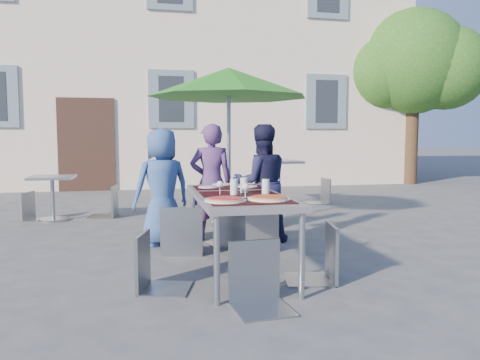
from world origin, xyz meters
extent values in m
plane|color=#464648|center=(0.00, 0.00, 0.00)|extent=(90.00, 90.00, 0.00)
cube|color=beige|center=(0.00, 11.50, 3.50)|extent=(13.00, 8.00, 7.00)
cube|color=#38231A|center=(-2.00, 7.47, 1.10)|extent=(1.30, 0.06, 2.20)
cube|color=slate|center=(0.00, 7.47, 2.20)|extent=(1.10, 0.06, 1.40)
cube|color=#262B33|center=(0.00, 7.45, 2.20)|extent=(0.60, 0.04, 1.10)
cube|color=slate|center=(4.00, 7.47, 2.20)|extent=(1.10, 0.06, 1.40)
cube|color=#262B33|center=(4.00, 7.45, 2.20)|extent=(0.60, 0.04, 1.10)
cylinder|color=#442E1D|center=(6.50, 7.50, 1.40)|extent=(0.36, 0.36, 2.80)
sphere|color=#205115|center=(6.50, 7.50, 3.30)|extent=(2.80, 2.80, 2.80)
sphere|color=#205115|center=(5.70, 7.80, 3.00)|extent=(2.00, 2.00, 2.00)
sphere|color=#205115|center=(7.20, 7.10, 3.10)|extent=(2.20, 2.20, 2.20)
sphere|color=#205115|center=(6.70, 8.10, 3.80)|extent=(1.80, 1.80, 1.80)
cube|color=#45454A|center=(0.20, 0.20, 0.72)|extent=(0.80, 1.85, 0.05)
cylinder|color=#93979E|center=(-0.14, -0.67, 0.35)|extent=(0.05, 0.05, 0.70)
cylinder|color=#93979E|center=(0.54, -0.67, 0.35)|extent=(0.05, 0.05, 0.70)
cylinder|color=#93979E|center=(-0.14, 1.06, 0.35)|extent=(0.05, 0.05, 0.70)
cylinder|color=#93979E|center=(0.54, 1.06, 0.35)|extent=(0.05, 0.05, 0.70)
cube|color=black|center=(0.20, -0.35, 0.75)|extent=(0.70, 0.42, 0.01)
cube|color=black|center=(0.20, 0.20, 0.75)|extent=(0.70, 0.42, 0.01)
cube|color=black|center=(0.20, 0.75, 0.75)|extent=(0.70, 0.42, 0.01)
cylinder|color=white|center=(-0.02, -0.32, 0.76)|extent=(0.35, 0.35, 0.01)
cylinder|color=#B17B4F|center=(-0.02, -0.32, 0.77)|extent=(0.31, 0.31, 0.01)
cylinder|color=#9C0F11|center=(-0.02, -0.32, 0.78)|extent=(0.27, 0.27, 0.01)
cylinder|color=white|center=(0.37, -0.30, 0.76)|extent=(0.37, 0.37, 0.01)
cylinder|color=#B17B4F|center=(0.37, -0.30, 0.77)|extent=(0.33, 0.33, 0.01)
cylinder|color=#A1140B|center=(0.37, -0.30, 0.78)|extent=(0.28, 0.28, 0.01)
cylinder|color=silver|center=(0.14, 0.09, 0.82)|extent=(0.07, 0.07, 0.15)
cylinder|color=silver|center=(0.26, 0.21, 0.82)|extent=(0.07, 0.07, 0.15)
cylinder|color=silver|center=(0.43, 0.04, 0.82)|extent=(0.07, 0.07, 0.15)
cylinder|color=silver|center=(0.01, 0.14, 0.75)|extent=(0.06, 0.06, 0.00)
cylinder|color=silver|center=(0.01, 0.14, 0.79)|extent=(0.01, 0.01, 0.08)
sphere|color=silver|center=(0.01, 0.14, 0.85)|extent=(0.06, 0.06, 0.06)
cylinder|color=silver|center=(0.20, -0.12, 0.75)|extent=(0.06, 0.06, 0.00)
cylinder|color=silver|center=(0.20, -0.12, 0.79)|extent=(0.01, 0.01, 0.08)
sphere|color=silver|center=(0.20, -0.12, 0.85)|extent=(0.06, 0.06, 0.06)
cylinder|color=white|center=(-0.01, 0.76, 0.76)|extent=(0.22, 0.22, 0.01)
cube|color=#ABAEB3|center=(0.13, 0.76, 0.76)|extent=(0.02, 0.18, 0.00)
cylinder|color=white|center=(0.40, 0.73, 0.76)|extent=(0.22, 0.22, 0.01)
cube|color=#ABAEB3|center=(0.54, 0.73, 0.76)|extent=(0.02, 0.18, 0.00)
cylinder|color=white|center=(0.18, 1.00, 0.76)|extent=(0.22, 0.22, 0.01)
cube|color=#ABAEB3|center=(0.32, 1.00, 0.76)|extent=(0.02, 0.18, 0.00)
imported|color=#345691|center=(-0.47, 1.46, 0.70)|extent=(0.78, 0.63, 1.39)
imported|color=#533369|center=(0.14, 1.62, 0.72)|extent=(0.57, 0.41, 1.45)
imported|color=#1A1A3A|center=(0.73, 1.43, 0.72)|extent=(0.70, 0.41, 1.44)
cube|color=gray|center=(-0.25, 1.07, 0.48)|extent=(0.52, 0.52, 0.03)
cube|color=gray|center=(-0.29, 0.86, 0.75)|extent=(0.45, 0.11, 0.54)
cylinder|color=gray|center=(-0.03, 1.22, 0.24)|extent=(0.02, 0.02, 0.47)
cylinder|color=gray|center=(-0.41, 1.29, 0.24)|extent=(0.02, 0.02, 0.47)
cylinder|color=gray|center=(-0.10, 0.84, 0.24)|extent=(0.02, 0.02, 0.47)
cylinder|color=gray|center=(-0.48, 0.91, 0.24)|extent=(0.02, 0.02, 0.47)
cube|color=gray|center=(0.26, 1.34, 0.41)|extent=(0.48, 0.48, 0.03)
cube|color=gray|center=(0.31, 1.17, 0.64)|extent=(0.37, 0.14, 0.46)
cylinder|color=gray|center=(0.37, 1.55, 0.20)|extent=(0.02, 0.02, 0.40)
cylinder|color=gray|center=(0.05, 1.45, 0.20)|extent=(0.02, 0.02, 0.40)
cylinder|color=gray|center=(0.46, 1.23, 0.20)|extent=(0.02, 0.02, 0.40)
cylinder|color=gray|center=(0.15, 1.14, 0.20)|extent=(0.02, 0.02, 0.40)
cube|color=gray|center=(0.66, 1.05, 0.40)|extent=(0.46, 0.46, 0.03)
cube|color=gray|center=(0.61, 0.88, 0.62)|extent=(0.37, 0.13, 0.44)
cylinder|color=gray|center=(0.86, 1.16, 0.20)|extent=(0.02, 0.02, 0.39)
cylinder|color=gray|center=(0.55, 1.25, 0.20)|extent=(0.02, 0.02, 0.39)
cylinder|color=gray|center=(0.77, 0.86, 0.20)|extent=(0.02, 0.02, 0.39)
cylinder|color=gray|center=(0.46, 0.95, 0.20)|extent=(0.02, 0.02, 0.39)
cube|color=gray|center=(-0.51, -0.22, 0.43)|extent=(0.50, 0.50, 0.03)
cube|color=gray|center=(-0.70, -0.17, 0.67)|extent=(0.13, 0.40, 0.48)
cylinder|color=gray|center=(-0.39, -0.43, 0.21)|extent=(0.02, 0.02, 0.42)
cylinder|color=gray|center=(-0.30, -0.09, 0.21)|extent=(0.02, 0.02, 0.42)
cylinder|color=gray|center=(-0.72, -0.34, 0.21)|extent=(0.02, 0.02, 0.42)
cylinder|color=gray|center=(-0.63, -0.01, 0.21)|extent=(0.02, 0.02, 0.42)
cube|color=gray|center=(0.76, -0.22, 0.46)|extent=(0.50, 0.50, 0.03)
cube|color=gray|center=(0.96, -0.26, 0.71)|extent=(0.11, 0.43, 0.51)
cylinder|color=gray|center=(0.61, -0.01, 0.22)|extent=(0.02, 0.02, 0.45)
cylinder|color=gray|center=(0.55, -0.37, 0.22)|extent=(0.02, 0.02, 0.45)
cylinder|color=gray|center=(0.97, -0.07, 0.22)|extent=(0.02, 0.02, 0.45)
cylinder|color=gray|center=(0.91, -0.43, 0.22)|extent=(0.02, 0.02, 0.45)
cube|color=gray|center=(0.17, -0.84, 0.44)|extent=(0.45, 0.45, 0.03)
cube|color=gray|center=(0.16, -0.65, 0.69)|extent=(0.41, 0.07, 0.49)
cylinder|color=gray|center=(0.01, -1.03, 0.22)|extent=(0.02, 0.02, 0.43)
cylinder|color=gray|center=(0.37, -1.00, 0.22)|extent=(0.02, 0.02, 0.43)
cylinder|color=gray|center=(-0.02, -0.68, 0.22)|extent=(0.02, 0.02, 0.43)
cylinder|color=gray|center=(0.33, -0.65, 0.22)|extent=(0.02, 0.02, 0.43)
cylinder|color=#ABAEB3|center=(0.50, 2.34, 0.05)|extent=(0.50, 0.50, 0.09)
cylinder|color=#93979E|center=(0.50, 2.34, 1.04)|extent=(0.06, 0.06, 2.08)
cone|color=#227C1B|center=(0.50, 2.34, 2.04)|extent=(2.25, 2.25, 0.41)
cylinder|color=#ABAEB3|center=(-2.05, 3.43, 0.02)|extent=(0.44, 0.44, 0.04)
cylinder|color=#93979E|center=(-2.05, 3.43, 0.32)|extent=(0.06, 0.06, 0.64)
cube|color=#93979E|center=(-2.05, 3.43, 0.67)|extent=(0.64, 0.64, 0.04)
cube|color=gray|center=(-2.27, 3.47, 0.40)|extent=(0.47, 0.47, 0.03)
cube|color=gray|center=(-2.44, 3.53, 0.62)|extent=(0.14, 0.36, 0.44)
cylinder|color=gray|center=(-2.17, 3.27, 0.19)|extent=(0.02, 0.02, 0.39)
cylinder|color=gray|center=(-2.07, 3.57, 0.19)|extent=(0.02, 0.02, 0.39)
cylinder|color=gray|center=(-2.47, 3.37, 0.19)|extent=(0.02, 0.02, 0.39)
cylinder|color=gray|center=(-2.37, 3.67, 0.19)|extent=(0.02, 0.02, 0.39)
cube|color=gray|center=(-1.34, 3.64, 0.45)|extent=(0.48, 0.48, 0.03)
cube|color=gray|center=(-1.15, 3.62, 0.71)|extent=(0.09, 0.42, 0.50)
cylinder|color=gray|center=(-1.50, 3.85, 0.22)|extent=(0.02, 0.02, 0.44)
cylinder|color=gray|center=(-1.55, 3.49, 0.22)|extent=(0.02, 0.02, 0.44)
cylinder|color=gray|center=(-1.14, 3.80, 0.22)|extent=(0.02, 0.02, 0.44)
cylinder|color=gray|center=(-1.19, 3.44, 0.22)|extent=(0.02, 0.02, 0.44)
cylinder|color=#ABAEB3|center=(1.86, 4.48, 0.02)|extent=(0.44, 0.44, 0.04)
cylinder|color=#93979E|center=(1.86, 4.48, 0.39)|extent=(0.06, 0.06, 0.78)
cube|color=#93979E|center=(1.86, 4.48, 0.81)|extent=(0.78, 0.78, 0.04)
cube|color=gray|center=(1.16, 4.30, 0.41)|extent=(0.50, 0.50, 0.03)
cube|color=gray|center=(0.99, 4.37, 0.63)|extent=(0.18, 0.36, 0.45)
cylinder|color=gray|center=(1.24, 4.08, 0.20)|extent=(0.02, 0.02, 0.40)
cylinder|color=gray|center=(1.37, 4.38, 0.20)|extent=(0.02, 0.02, 0.40)
cylinder|color=gray|center=(0.94, 4.21, 0.20)|extent=(0.02, 0.02, 0.40)
cylinder|color=gray|center=(1.07, 4.51, 0.20)|extent=(0.02, 0.02, 0.40)
cube|color=#90989B|center=(2.59, 4.39, 0.44)|extent=(0.42, 0.42, 0.03)
cube|color=#90989B|center=(2.78, 4.40, 0.68)|extent=(0.05, 0.41, 0.48)
cylinder|color=#90989B|center=(2.41, 4.56, 0.21)|extent=(0.02, 0.02, 0.43)
cylinder|color=#90989B|center=(2.43, 4.21, 0.21)|extent=(0.02, 0.02, 0.43)
cylinder|color=#90989B|center=(2.76, 4.58, 0.21)|extent=(0.02, 0.02, 0.43)
cylinder|color=#90989B|center=(2.77, 4.23, 0.21)|extent=(0.02, 0.02, 0.43)
camera|label=1|loc=(-0.67, -4.11, 1.29)|focal=35.00mm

